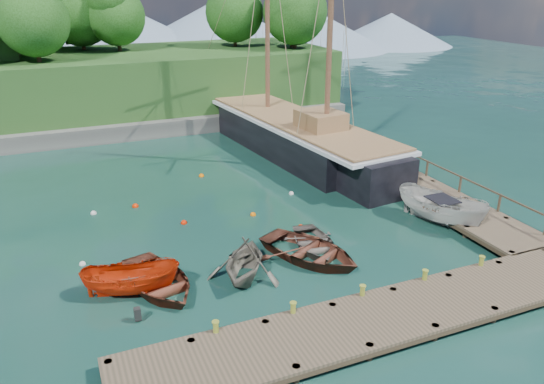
{
  "coord_description": "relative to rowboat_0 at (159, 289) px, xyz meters",
  "views": [
    {
      "loc": [
        -8.2,
        -20.1,
        12.16
      ],
      "look_at": [
        1.61,
        3.08,
        2.0
      ],
      "focal_mm": 35.0,
      "sensor_mm": 36.0,
      "label": 1
    }
  ],
  "objects": [
    {
      "name": "mooring_buoy_7",
      "position": [
        8.11,
        2.99,
        0.0
      ],
      "size": [
        0.31,
        0.31,
        0.31
      ],
      "primitive_type": "sphere",
      "color": "red",
      "rests_on": "ground"
    },
    {
      "name": "rowboat_0",
      "position": [
        0.0,
        0.0,
        0.0
      ],
      "size": [
        4.44,
        5.45,
        0.99
      ],
      "primitive_type": "imported",
      "rotation": [
        0.0,
        0.0,
        0.24
      ],
      "color": "brown",
      "rests_on": "ground"
    },
    {
      "name": "dock_near",
      "position": [
        7.12,
        -5.96,
        0.43
      ],
      "size": [
        20.0,
        3.2,
        1.1
      ],
      "color": "#493F2E",
      "rests_on": "ground"
    },
    {
      "name": "mooring_buoy_2",
      "position": [
        6.36,
        5.42,
        0.0
      ],
      "size": [
        0.32,
        0.32,
        0.32
      ],
      "primitive_type": "sphere",
      "color": "orange",
      "rests_on": "ground"
    },
    {
      "name": "ground",
      "position": [
        5.12,
        0.54,
        0.0
      ],
      "size": [
        160.0,
        160.0,
        0.0
      ],
      "primitive_type": "plane",
      "color": "#123324",
      "rests_on": "ground"
    },
    {
      "name": "bollard_1",
      "position": [
        4.12,
        -4.56,
        0.0
      ],
      "size": [
        0.26,
        0.26,
        0.45
      ],
      "primitive_type": "cylinder",
      "color": "olive",
      "rests_on": "ground"
    },
    {
      "name": "mooring_buoy_6",
      "position": [
        -1.75,
        9.06,
        0.0
      ],
      "size": [
        0.34,
        0.34,
        0.34
      ],
      "primitive_type": "sphere",
      "color": "silver",
      "rests_on": "ground"
    },
    {
      "name": "mooring_buoy_3",
      "position": [
        9.61,
        7.41,
        0.0
      ],
      "size": [
        0.31,
        0.31,
        0.31
      ],
      "primitive_type": "sphere",
      "color": "silver",
      "rests_on": "ground"
    },
    {
      "name": "rowboat_1",
      "position": [
        3.63,
        -0.61,
        0.0
      ],
      "size": [
        4.71,
        4.88,
        1.97
      ],
      "primitive_type": "imported",
      "rotation": [
        0.0,
        0.0,
        -0.55
      ],
      "color": "#686255",
      "rests_on": "ground"
    },
    {
      "name": "mooring_buoy_5",
      "position": [
        5.43,
        12.54,
        0.0
      ],
      "size": [
        0.35,
        0.35,
        0.35
      ],
      "primitive_type": "sphere",
      "color": "#EC6600",
      "rests_on": "ground"
    },
    {
      "name": "mooring_buoy_4",
      "position": [
        0.55,
        9.14,
        0.0
      ],
      "size": [
        0.36,
        0.36,
        0.36
      ],
      "primitive_type": "sphere",
      "color": "#EC2800",
      "rests_on": "ground"
    },
    {
      "name": "motorboat_orange",
      "position": [
        -1.1,
        -0.01,
        0.0
      ],
      "size": [
        4.31,
        2.61,
        1.56
      ],
      "primitive_type": "imported",
      "rotation": [
        0.0,
        0.0,
        1.28
      ],
      "color": "red",
      "rests_on": "ground"
    },
    {
      "name": "rowboat_3",
      "position": [
        7.69,
        0.66,
        0.0
      ],
      "size": [
        3.23,
        4.15,
        0.79
      ],
      "primitive_type": "imported",
      "rotation": [
        0.0,
        0.0,
        -0.14
      ],
      "color": "#58514A",
      "rests_on": "ground"
    },
    {
      "name": "schooner",
      "position": [
        13.25,
        14.74,
        1.16
      ],
      "size": [
        7.45,
        28.28,
        20.87
      ],
      "rotation": [
        0.0,
        0.0,
        0.11
      ],
      "color": "black",
      "rests_on": "ground"
    },
    {
      "name": "distant_ridge",
      "position": [
        9.43,
        70.54,
        4.35
      ],
      "size": [
        117.0,
        40.0,
        10.0
      ],
      "color": "#728CA5",
      "rests_on": "ground"
    },
    {
      "name": "cabin_boat_white",
      "position": [
        15.12,
        0.51,
        0.0
      ],
      "size": [
        3.57,
        5.53,
        2.0
      ],
      "primitive_type": "imported",
      "rotation": [
        0.0,
        0.0,
        0.34
      ],
      "color": "beige",
      "rests_on": "ground"
    },
    {
      "name": "mooring_buoy_0",
      "position": [
        -2.8,
        3.36,
        0.0
      ],
      "size": [
        0.3,
        0.3,
        0.3
      ],
      "primitive_type": "sphere",
      "color": "silver",
      "rests_on": "ground"
    },
    {
      "name": "mooring_buoy_1",
      "position": [
        2.57,
        5.88,
        0.0
      ],
      "size": [
        0.34,
        0.34,
        0.34
      ],
      "primitive_type": "sphere",
      "color": "red",
      "rests_on": "ground"
    },
    {
      "name": "bollard_0",
      "position": [
        1.12,
        -4.56,
        0.0
      ],
      "size": [
        0.26,
        0.26,
        0.45
      ],
      "primitive_type": "cylinder",
      "color": "olive",
      "rests_on": "ground"
    },
    {
      "name": "bollard_2",
      "position": [
        7.12,
        -4.56,
        0.0
      ],
      "size": [
        0.26,
        0.26,
        0.45
      ],
      "primitive_type": "cylinder",
      "color": "olive",
      "rests_on": "ground"
    },
    {
      "name": "rowboat_2",
      "position": [
        7.02,
        -0.22,
        0.0
      ],
      "size": [
        5.58,
        6.21,
        1.06
      ],
      "primitive_type": "imported",
      "rotation": [
        0.0,
        0.0,
        0.48
      ],
      "color": "#592D1F",
      "rests_on": "ground"
    },
    {
      "name": "bollard_3",
      "position": [
        10.12,
        -4.56,
        0.0
      ],
      "size": [
        0.26,
        0.26,
        0.45
      ],
      "primitive_type": "cylinder",
      "color": "olive",
      "rests_on": "ground"
    },
    {
      "name": "bollard_4",
      "position": [
        13.12,
        -4.56,
        0.0
      ],
      "size": [
        0.26,
        0.26,
        0.45
      ],
      "primitive_type": "cylinder",
      "color": "olive",
      "rests_on": "ground"
    },
    {
      "name": "dock_east",
      "position": [
        16.62,
        7.54,
        0.43
      ],
      "size": [
        3.2,
        24.0,
        1.1
      ],
      "color": "#493F2E",
      "rests_on": "ground"
    }
  ]
}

